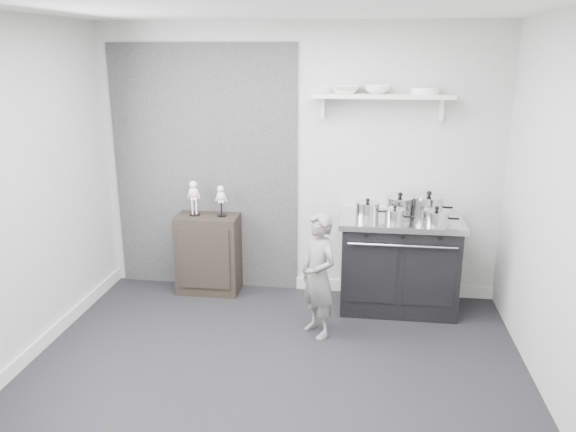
{
  "coord_description": "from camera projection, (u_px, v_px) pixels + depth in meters",
  "views": [
    {
      "loc": [
        0.63,
        -3.68,
        2.42
      ],
      "look_at": [
        0.02,
        0.95,
        1.04
      ],
      "focal_mm": 35.0,
      "sensor_mm": 36.0,
      "label": 1
    }
  ],
  "objects": [
    {
      "name": "room_shell",
      "position": [
        258.0,
        166.0,
        3.95
      ],
      "size": [
        4.02,
        3.62,
        2.71
      ],
      "color": "#AFAFAC",
      "rests_on": "ground"
    },
    {
      "name": "ground",
      "position": [
        269.0,
        382.0,
        4.26
      ],
      "size": [
        4.0,
        4.0,
        0.0
      ],
      "primitive_type": "plane",
      "color": "black",
      "rests_on": "ground"
    },
    {
      "name": "bowl_small",
      "position": [
        377.0,
        89.0,
        5.17
      ],
      "size": [
        0.25,
        0.25,
        0.08
      ],
      "primitive_type": "imported",
      "color": "white",
      "rests_on": "wall_shelf"
    },
    {
      "name": "pot_back_right",
      "position": [
        428.0,
        206.0,
        5.29
      ],
      "size": [
        0.37,
        0.28,
        0.25
      ],
      "color": "silver",
      "rests_on": "stove"
    },
    {
      "name": "wall_shelf",
      "position": [
        382.0,
        97.0,
        5.19
      ],
      "size": [
        1.3,
        0.26,
        0.24
      ],
      "color": "silver",
      "rests_on": "room_shell"
    },
    {
      "name": "plate_stack",
      "position": [
        425.0,
        91.0,
        5.11
      ],
      "size": [
        0.26,
        0.26,
        0.06
      ],
      "primitive_type": "cylinder",
      "color": "white",
      "rests_on": "wall_shelf"
    },
    {
      "name": "pot_front_center",
      "position": [
        395.0,
        215.0,
        5.11
      ],
      "size": [
        0.27,
        0.18,
        0.16
      ],
      "color": "silver",
      "rests_on": "stove"
    },
    {
      "name": "bowl_large",
      "position": [
        345.0,
        89.0,
        5.2
      ],
      "size": [
        0.3,
        0.3,
        0.07
      ],
      "primitive_type": "imported",
      "color": "white",
      "rests_on": "wall_shelf"
    },
    {
      "name": "pot_front_right",
      "position": [
        436.0,
        217.0,
        5.06
      ],
      "size": [
        0.32,
        0.23,
        0.17
      ],
      "color": "silver",
      "rests_on": "stove"
    },
    {
      "name": "pot_front_left",
      "position": [
        367.0,
        210.0,
        5.23
      ],
      "size": [
        0.31,
        0.22,
        0.19
      ],
      "color": "silver",
      "rests_on": "stove"
    },
    {
      "name": "side_cabinet",
      "position": [
        209.0,
        254.0,
        5.79
      ],
      "size": [
        0.63,
        0.37,
        0.82
      ],
      "primitive_type": "cube",
      "color": "black",
      "rests_on": "ground"
    },
    {
      "name": "pot_back_left",
      "position": [
        400.0,
        205.0,
        5.38
      ],
      "size": [
        0.35,
        0.27,
        0.21
      ],
      "color": "silver",
      "rests_on": "stove"
    },
    {
      "name": "child",
      "position": [
        318.0,
        275.0,
        4.84
      ],
      "size": [
        0.46,
        0.48,
        1.11
      ],
      "primitive_type": "imported",
      "rotation": [
        0.0,
        0.0,
        -0.88
      ],
      "color": "slate",
      "rests_on": "ground"
    },
    {
      "name": "skeleton_torso",
      "position": [
        221.0,
        199.0,
        5.6
      ],
      "size": [
        0.1,
        0.06,
        0.36
      ],
      "primitive_type": null,
      "color": "white",
      "rests_on": "side_cabinet"
    },
    {
      "name": "skeleton_full",
      "position": [
        194.0,
        195.0,
        5.63
      ],
      "size": [
        0.11,
        0.07,
        0.41
      ],
      "primitive_type": null,
      "color": "white",
      "rests_on": "side_cabinet"
    },
    {
      "name": "stove",
      "position": [
        398.0,
        262.0,
        5.41
      ],
      "size": [
        1.14,
        0.71,
        0.91
      ],
      "color": "black",
      "rests_on": "ground"
    }
  ]
}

